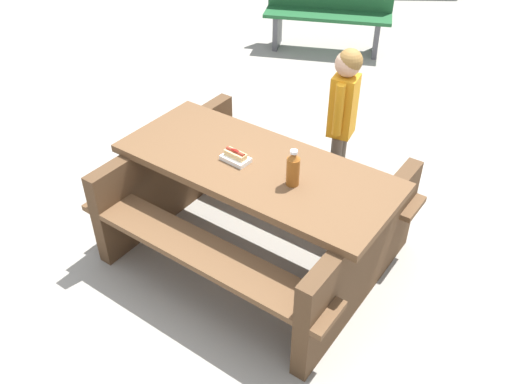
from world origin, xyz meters
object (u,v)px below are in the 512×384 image
object	(u,v)px
picnic_table	(256,202)
soda_bottle	(293,169)
hotdog_tray	(236,157)
park_bench_near	(328,12)
child_in_coat	(344,106)

from	to	relation	value
picnic_table	soda_bottle	distance (m)	0.51
hotdog_tray	park_bench_near	xyz separation A→B (m)	(0.81, -3.68, -0.33)
hotdog_tray	child_in_coat	xyz separation A→B (m)	(-0.37, -0.94, -0.00)
picnic_table	hotdog_tray	xyz separation A→B (m)	(0.13, 0.03, 0.34)
picnic_table	park_bench_near	size ratio (longest dim) A/B	1.27
picnic_table	hotdog_tray	bearing A→B (deg)	15.34
picnic_table	child_in_coat	world-z (taller)	child_in_coat
soda_bottle	hotdog_tray	distance (m)	0.43
hotdog_tray	park_bench_near	size ratio (longest dim) A/B	0.13
hotdog_tray	soda_bottle	bearing A→B (deg)	172.21
soda_bottle	hotdog_tray	xyz separation A→B (m)	(0.42, -0.06, -0.08)
picnic_table	park_bench_near	distance (m)	3.76
soda_bottle	child_in_coat	world-z (taller)	child_in_coat
picnic_table	child_in_coat	bearing A→B (deg)	-104.84
picnic_table	park_bench_near	world-z (taller)	park_bench_near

